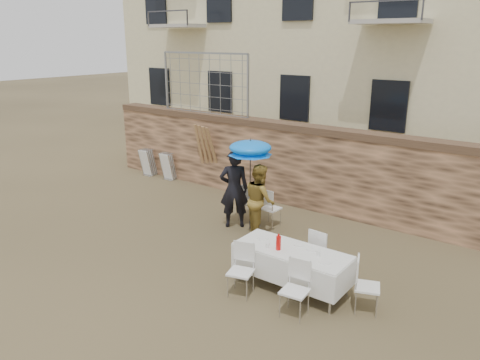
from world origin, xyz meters
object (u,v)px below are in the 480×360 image
Objects in this scene: soda_bottle at (278,243)px; chair_stack_left at (151,161)px; banquet_table at (292,252)px; table_chair_front_right at (295,290)px; couple_chair_right at (271,207)px; table_chair_front_left at (241,271)px; table_chair_side at (368,285)px; couple_chair_left at (247,201)px; man_suit at (234,189)px; table_chair_back at (322,252)px; chair_stack_right at (170,166)px; woman_dress at (260,200)px; umbrella at (250,150)px.

soda_bottle reaches higher than chair_stack_left.
table_chair_front_right is at bearing -56.31° from banquet_table.
couple_chair_right is 1.00× the size of table_chair_front_left.
couple_chair_right is 3.90m from table_chair_front_right.
table_chair_front_left is at bearing 92.40° from table_chair_side.
couple_chair_left is 1.04× the size of chair_stack_left.
soda_bottle is 1.67m from table_chair_side.
couple_chair_left reaches higher than banquet_table.
man_suit is at bearing 41.75° from couple_chair_right.
table_chair_side is 9.71m from chair_stack_left.
table_chair_back is 1.04× the size of chair_stack_right.
couple_chair_right is at bearing -13.57° from chair_stack_left.
woman_dress is 5.22m from chair_stack_right.
soda_bottle is 1.11m from table_chair_back.
banquet_table is at bearing 121.82° from couple_chair_left.
umbrella reaches higher than banquet_table.
man_suit reaches higher than table_chair_front_right.
woman_dress is 1.00m from couple_chair_left.
man_suit reaches higher than couple_chair_left.
umbrella is at bearing -22.11° from chair_stack_right.
soda_bottle is 0.27× the size of table_chair_front_right.
man_suit is 1.14× the size of woman_dress.
woman_dress is 6.06m from chair_stack_left.
table_chair_side is (3.29, -1.65, -0.36)m from woman_dress.
man_suit is 4.04m from table_chair_front_right.
chair_stack_left is 1.00× the size of chair_stack_right.
couple_chair_right reaches higher than chair_stack_left.
table_chair_back is at bearing -23.17° from umbrella.
chair_stack_right reaches higher than banquet_table.
table_chair_front_right is at bearing -43.41° from umbrella.
man_suit reaches higher than soda_bottle.
table_chair_front_left is at bearing 117.39° from couple_chair_right.
umbrella is at bearing 43.78° from table_chair_side.
chair_stack_left is (-5.74, 1.92, -0.38)m from woman_dress.
man_suit is 5.37m from chair_stack_left.
woman_dress is at bearing 126.54° from couple_chair_left.
soda_bottle is 0.84m from table_chair_front_left.
table_chair_back reaches higher than chair_stack_right.
table_chair_front_left is 1.00× the size of table_chair_back.
couple_chair_left is at bearing 3.59° from couple_chair_right.
table_chair_front_right is 9.25m from chair_stack_left.
woman_dress is 2.32m from table_chair_back.
man_suit is 3.09m from soda_bottle.
man_suit is 2.08× the size of chair_stack_left.
umbrella is at bearing 106.85° from table_chair_front_left.
umbrella is 4.30m from table_chair_side.
chair_stack_left is at bearing 145.34° from table_chair_front_right.
couple_chair_right is at bearing -45.64° from woman_dress.
table_chair_front_left is 7.55m from chair_stack_right.
woman_dress is 3.70m from table_chair_side.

